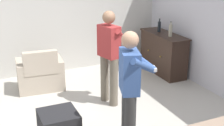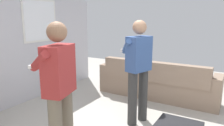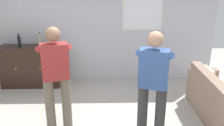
{
  "view_description": "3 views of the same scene",
  "coord_description": "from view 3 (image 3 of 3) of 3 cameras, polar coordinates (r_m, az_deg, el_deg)",
  "views": [
    {
      "loc": [
        4.08,
        -1.47,
        2.58
      ],
      "look_at": [
        0.2,
        0.26,
        1.08
      ],
      "focal_mm": 50.0,
      "sensor_mm": 36.0,
      "label": 1
    },
    {
      "loc": [
        -2.35,
        -1.1,
        1.73
      ],
      "look_at": [
        -0.01,
        0.27,
        1.15
      ],
      "focal_mm": 35.0,
      "sensor_mm": 36.0,
      "label": 2
    },
    {
      "loc": [
        0.13,
        -2.96,
        2.37
      ],
      "look_at": [
        0.21,
        0.46,
        1.17
      ],
      "focal_mm": 40.0,
      "sensor_mm": 36.0,
      "label": 3
    }
  ],
  "objects": [
    {
      "name": "person_standing_left",
      "position": [
        3.9,
        -12.69,
        -2.63
      ],
      "size": [
        0.54,
        0.51,
        1.68
      ],
      "color": "#6B6051",
      "rests_on": "ground"
    },
    {
      "name": "bottle_wine_green",
      "position": [
        5.59,
        -16.13,
        4.85
      ],
      "size": [
        0.08,
        0.08,
        0.32
      ],
      "color": "gray",
      "rests_on": "sideboard_cabinet"
    },
    {
      "name": "bottle_liquor_amber",
      "position": [
        5.72,
        -20.45,
        4.64
      ],
      "size": [
        0.07,
        0.07,
        0.3
      ],
      "color": "black",
      "rests_on": "sideboard_cabinet"
    },
    {
      "name": "wall_back_with_window",
      "position": [
        5.7,
        -2.44,
        9.66
      ],
      "size": [
        5.2,
        0.15,
        2.8
      ],
      "color": "silver",
      "rests_on": "ground"
    },
    {
      "name": "person_standing_right",
      "position": [
        3.58,
        9.37,
        -4.48
      ],
      "size": [
        0.53,
        0.52,
        1.68
      ],
      "color": "#383838",
      "rests_on": "ground"
    },
    {
      "name": "sideboard_cabinet",
      "position": [
        5.84,
        -18.01,
        -0.71
      ],
      "size": [
        1.32,
        0.49,
        0.9
      ],
      "color": "black",
      "rests_on": "ground"
    }
  ]
}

